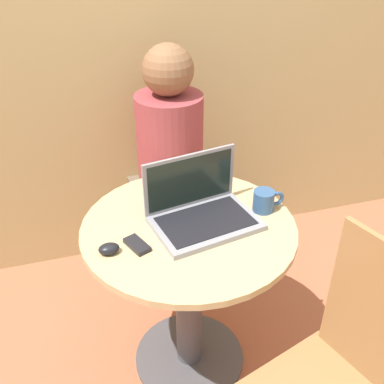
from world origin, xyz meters
TOP-DOWN VIEW (x-y plane):
  - ground_plane at (0.00, 0.00)m, footprint 12.00×12.00m
  - back_wall at (0.00, 0.86)m, footprint 7.00×0.05m
  - round_table at (0.00, 0.00)m, footprint 0.75×0.75m
  - laptop at (0.05, 0.01)m, footprint 0.39×0.30m
  - cell_phone at (-0.20, -0.07)m, footprint 0.08×0.11m
  - computer_mouse at (-0.29, -0.07)m, footprint 0.07×0.05m
  - coffee_cup at (0.29, 0.01)m, footprint 0.12×0.08m
  - person_seated at (0.07, 0.62)m, footprint 0.33×0.48m

SIDE VIEW (x-z plane):
  - ground_plane at x=0.00m, z-range 0.00..0.00m
  - round_table at x=0.00m, z-range 0.13..0.84m
  - person_seated at x=0.07m, z-range -0.09..1.11m
  - cell_phone at x=-0.20m, z-range 0.71..0.73m
  - computer_mouse at x=-0.29m, z-range 0.71..0.75m
  - coffee_cup at x=0.29m, z-range 0.71..0.79m
  - laptop at x=0.05m, z-range 0.65..0.87m
  - back_wall at x=0.00m, z-range 0.00..2.60m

